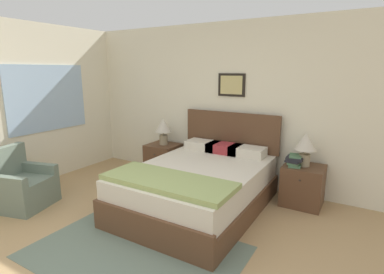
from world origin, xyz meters
The scene contains 14 objects.
wall_back centered at (0.00, 2.93, 1.30)m, with size 7.92×0.09×2.60m.
wall_left centered at (-2.79, 1.45, 1.30)m, with size 0.08×5.30×2.60m.
area_rug_main centered at (-0.03, 0.52, 0.00)m, with size 2.14×1.48×0.01m.
bed centered at (0.02, 1.77, 0.33)m, with size 1.59×2.20×1.20m.
armchair centered at (-2.12, 0.55, 0.28)m, with size 0.82×0.82×0.83m.
nightstand_near_window centered at (-1.18, 2.60, 0.28)m, with size 0.54×0.52×0.56m.
nightstand_by_door centered at (1.22, 2.60, 0.28)m, with size 0.54×0.52×0.56m.
table_lamp_near_window centered at (-1.18, 2.61, 0.87)m, with size 0.29×0.29×0.47m.
table_lamp_by_door centered at (1.21, 2.61, 0.87)m, with size 0.29×0.29×0.47m.
book_thick_bottom centered at (1.10, 2.55, 0.58)m, with size 0.20×0.28×0.03m.
book_hardcover_middle centered at (1.10, 2.55, 0.61)m, with size 0.16×0.26×0.03m.
book_novel_upper centered at (1.10, 2.55, 0.64)m, with size 0.23×0.30×0.03m.
book_slim_near_top centered at (1.10, 2.55, 0.67)m, with size 0.22×0.22×0.04m.
book_paperback_top centered at (1.10, 2.55, 0.71)m, with size 0.19×0.24×0.02m.
Camera 1 is at (1.90, -1.57, 1.86)m, focal length 28.00 mm.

